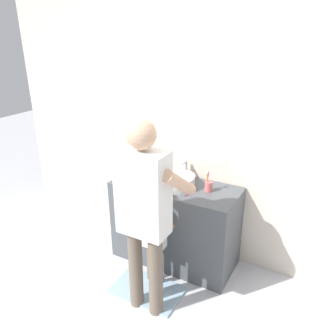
% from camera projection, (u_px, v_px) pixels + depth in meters
% --- Properties ---
extents(ground_plane, '(14.00, 14.00, 0.00)m').
position_uv_depth(ground_plane, '(161.00, 274.00, 3.29)').
color(ground_plane, silver).
extents(back_wall, '(4.40, 0.08, 2.70)m').
position_uv_depth(back_wall, '(191.00, 127.00, 3.27)').
color(back_wall, beige).
rests_on(back_wall, ground).
extents(vanity_cabinet, '(1.23, 0.54, 0.85)m').
position_uv_depth(vanity_cabinet, '(175.00, 223.00, 3.37)').
color(vanity_cabinet, '#4C5156').
rests_on(vanity_cabinet, ground).
extents(sink_basin, '(0.39, 0.39, 0.11)m').
position_uv_depth(sink_basin, '(175.00, 181.00, 3.16)').
color(sink_basin, silver).
rests_on(sink_basin, vanity_cabinet).
extents(faucet, '(0.18, 0.14, 0.18)m').
position_uv_depth(faucet, '(185.00, 170.00, 3.34)').
color(faucet, '#B7BABF').
rests_on(faucet, vanity_cabinet).
extents(toothbrush_cup, '(0.07, 0.07, 0.21)m').
position_uv_depth(toothbrush_cup, '(208.00, 186.00, 3.07)').
color(toothbrush_cup, '#D86666').
rests_on(toothbrush_cup, vanity_cabinet).
extents(bath_mat, '(0.64, 0.40, 0.02)m').
position_uv_depth(bath_mat, '(147.00, 290.00, 3.08)').
color(bath_mat, '#99B7CC').
rests_on(bath_mat, ground).
extents(child_toddler, '(0.27, 0.27, 0.89)m').
position_uv_depth(child_toddler, '(155.00, 234.00, 3.00)').
color(child_toddler, '#6B5B4C').
rests_on(child_toddler, ground).
extents(adult_parent, '(0.52, 0.55, 1.67)m').
position_uv_depth(adult_parent, '(145.00, 205.00, 2.53)').
color(adult_parent, '#6B5B4C').
rests_on(adult_parent, ground).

